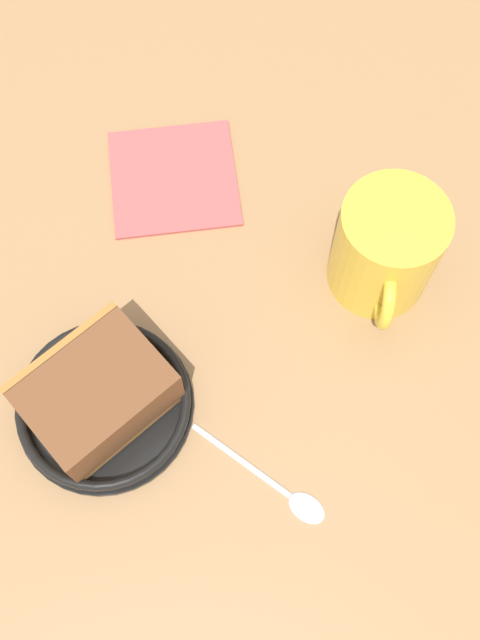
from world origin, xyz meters
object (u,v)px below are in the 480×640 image
Objects in this scene: teaspoon at (285,491)px; tea_mug at (386,249)px; folded_napkin at (174,177)px; cake_slice at (96,393)px; small_plate at (104,405)px.

tea_mug is at bearing 55.38° from teaspoon.
folded_napkin is (-15.39, 12.70, -4.63)cm from tea_mug.
tea_mug reaches higher than folded_napkin.
cake_slice is at bearing -113.42° from folded_napkin.
tea_mug is 0.97× the size of folded_napkin.
cake_slice reaches higher than teaspoon.
teaspoon is at bearing -36.05° from cake_slice.
cake_slice is 21.76cm from folded_napkin.
teaspoon is (12.70, -9.24, -3.08)cm from cake_slice.
teaspoon is (12.56, -9.02, -0.52)cm from small_plate.
tea_mug is at bearing -39.53° from folded_napkin.
small_plate is 2.57cm from cake_slice.
cake_slice is 1.34× the size of teaspoon.
small_plate is at bearing -163.00° from tea_mug.
tea_mug is 20.49cm from folded_napkin.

